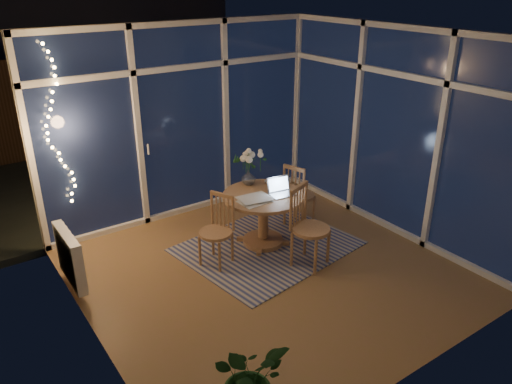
% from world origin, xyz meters
% --- Properties ---
extents(floor, '(4.00, 4.00, 0.00)m').
position_xyz_m(floor, '(0.00, 0.00, 0.00)').
color(floor, olive).
rests_on(floor, ground).
extents(ceiling, '(4.00, 4.00, 0.00)m').
position_xyz_m(ceiling, '(0.00, 0.00, 2.60)').
color(ceiling, silver).
rests_on(ceiling, wall_back).
extents(wall_back, '(4.00, 0.04, 2.60)m').
position_xyz_m(wall_back, '(0.00, 2.00, 1.30)').
color(wall_back, beige).
rests_on(wall_back, floor).
extents(wall_front, '(4.00, 0.04, 2.60)m').
position_xyz_m(wall_front, '(0.00, -2.00, 1.30)').
color(wall_front, beige).
rests_on(wall_front, floor).
extents(wall_left, '(0.04, 4.00, 2.60)m').
position_xyz_m(wall_left, '(-2.00, 0.00, 1.30)').
color(wall_left, beige).
rests_on(wall_left, floor).
extents(wall_right, '(0.04, 4.00, 2.60)m').
position_xyz_m(wall_right, '(2.00, 0.00, 1.30)').
color(wall_right, beige).
rests_on(wall_right, floor).
extents(window_wall_back, '(4.00, 0.10, 2.60)m').
position_xyz_m(window_wall_back, '(0.00, 1.96, 1.30)').
color(window_wall_back, white).
rests_on(window_wall_back, floor).
extents(window_wall_right, '(0.10, 4.00, 2.60)m').
position_xyz_m(window_wall_right, '(1.96, 0.00, 1.30)').
color(window_wall_right, white).
rests_on(window_wall_right, floor).
extents(radiator, '(0.10, 0.70, 0.58)m').
position_xyz_m(radiator, '(-1.94, 0.90, 0.40)').
color(radiator, silver).
rests_on(radiator, wall_left).
extents(fairy_lights, '(0.24, 0.10, 1.85)m').
position_xyz_m(fairy_lights, '(-1.65, 1.88, 1.52)').
color(fairy_lights, '#FFC266').
rests_on(fairy_lights, window_wall_back).
extents(garden_patio, '(12.00, 6.00, 0.10)m').
position_xyz_m(garden_patio, '(0.50, 5.00, -0.06)').
color(garden_patio, black).
rests_on(garden_patio, ground).
extents(garden_fence, '(11.00, 0.08, 1.80)m').
position_xyz_m(garden_fence, '(0.00, 5.50, 0.90)').
color(garden_fence, '#362413').
rests_on(garden_fence, ground).
extents(neighbour_roof, '(7.00, 3.00, 2.20)m').
position_xyz_m(neighbour_roof, '(0.30, 8.50, 2.20)').
color(neighbour_roof, '#30313A').
rests_on(neighbour_roof, ground).
extents(garden_shrubs, '(0.90, 0.90, 0.90)m').
position_xyz_m(garden_shrubs, '(-0.80, 3.40, 0.45)').
color(garden_shrubs, black).
rests_on(garden_shrubs, ground).
extents(rug, '(2.21, 1.87, 0.01)m').
position_xyz_m(rug, '(0.31, 0.44, 0.01)').
color(rug, '#BDB099').
rests_on(rug, floor).
extents(dining_table, '(1.13, 1.13, 0.68)m').
position_xyz_m(dining_table, '(0.31, 0.54, 0.34)').
color(dining_table, olive).
rests_on(dining_table, floor).
extents(chair_left, '(0.53, 0.53, 0.86)m').
position_xyz_m(chair_left, '(-0.41, 0.47, 0.43)').
color(chair_left, olive).
rests_on(chair_left, floor).
extents(chair_right, '(0.52, 0.52, 0.90)m').
position_xyz_m(chair_right, '(1.02, 0.70, 0.45)').
color(chair_right, olive).
rests_on(chair_right, floor).
extents(chair_front, '(0.58, 0.58, 0.98)m').
position_xyz_m(chair_front, '(0.47, -0.17, 0.49)').
color(chair_front, olive).
rests_on(chair_front, floor).
extents(laptop, '(0.33, 0.30, 0.22)m').
position_xyz_m(laptop, '(0.49, 0.40, 0.79)').
color(laptop, '#B7B6BB').
rests_on(laptop, dining_table).
extents(flower_vase, '(0.23, 0.23, 0.21)m').
position_xyz_m(flower_vase, '(0.34, 0.91, 0.78)').
color(flower_vase, white).
rests_on(flower_vase, dining_table).
extents(bowl, '(0.17, 0.17, 0.04)m').
position_xyz_m(bowl, '(0.59, 0.76, 0.70)').
color(bowl, silver).
rests_on(bowl, dining_table).
extents(newspapers, '(0.36, 0.28, 0.02)m').
position_xyz_m(newspapers, '(0.14, 0.47, 0.69)').
color(newspapers, silver).
rests_on(newspapers, dining_table).
extents(phone, '(0.11, 0.07, 0.01)m').
position_xyz_m(phone, '(0.44, 0.38, 0.68)').
color(phone, black).
rests_on(phone, dining_table).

